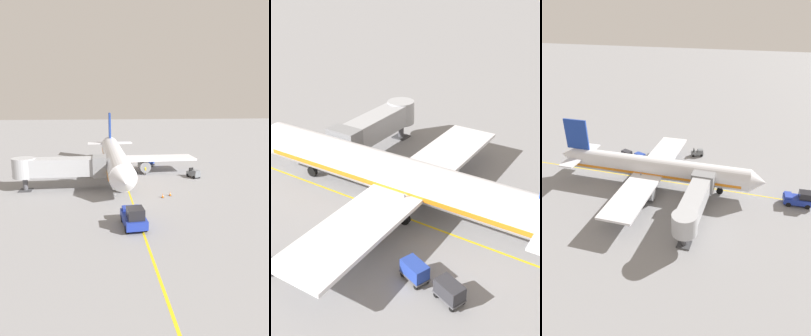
# 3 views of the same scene
# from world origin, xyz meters

# --- Properties ---
(ground_plane) EXTENTS (400.00, 400.00, 0.00)m
(ground_plane) POSITION_xyz_m (0.00, 0.00, 0.00)
(ground_plane) COLOR gray
(gate_lead_in_line) EXTENTS (0.24, 80.00, 0.01)m
(gate_lead_in_line) POSITION_xyz_m (0.00, 0.00, 0.00)
(gate_lead_in_line) COLOR gold
(gate_lead_in_line) RESTS_ON ground
(parked_airliner) EXTENTS (30.07, 37.24, 10.63)m
(parked_airliner) POSITION_xyz_m (1.41, -1.87, 3.19)
(parked_airliner) COLOR silver
(parked_airliner) RESTS_ON ground
(jet_bridge) EXTENTS (13.61, 3.50, 4.98)m
(jet_bridge) POSITION_xyz_m (9.87, 7.23, 3.45)
(jet_bridge) COLOR #A8AAAF
(jet_bridge) RESTS_ON ground
(pushback_tractor) EXTENTS (2.49, 4.54, 2.40)m
(pushback_tractor) POSITION_xyz_m (0.77, 22.15, 1.10)
(pushback_tractor) COLOR #1E339E
(pushback_tractor) RESTS_ON ground
(baggage_tug_lead) EXTENTS (2.01, 2.76, 1.62)m
(baggage_tug_lead) POSITION_xyz_m (-12.13, 2.59, 0.71)
(baggage_tug_lead) COLOR slate
(baggage_tug_lead) RESTS_ON ground
(baggage_cart_front) EXTENTS (1.99, 2.96, 1.58)m
(baggage_cart_front) POSITION_xyz_m (-6.47, -8.19, 0.95)
(baggage_cart_front) COLOR #4C4C51
(baggage_cart_front) RESTS_ON ground
(baggage_cart_second_in_train) EXTENTS (1.99, 2.96, 1.58)m
(baggage_cart_second_in_train) POSITION_xyz_m (-6.94, -11.34, 0.95)
(baggage_cart_second_in_train) COLOR #4C4C51
(baggage_cart_second_in_train) RESTS_ON ground
(ground_crew_wing_walker) EXTENTS (0.27, 0.73, 1.69)m
(ground_crew_wing_walker) POSITION_xyz_m (-4.08, -0.45, 0.95)
(ground_crew_wing_walker) COLOR #232328
(ground_crew_wing_walker) RESTS_ON ground
(safety_cone_nose_left) EXTENTS (0.36, 0.36, 0.59)m
(safety_cone_nose_left) POSITION_xyz_m (-4.34, 12.90, 0.29)
(safety_cone_nose_left) COLOR black
(safety_cone_nose_left) RESTS_ON ground
(safety_cone_nose_right) EXTENTS (0.36, 0.36, 0.59)m
(safety_cone_nose_right) POSITION_xyz_m (-5.56, 12.21, 0.29)
(safety_cone_nose_right) COLOR black
(safety_cone_nose_right) RESTS_ON ground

